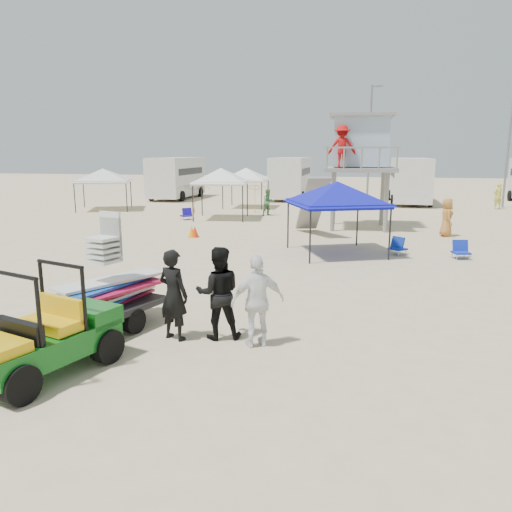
% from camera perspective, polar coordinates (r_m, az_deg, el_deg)
% --- Properties ---
extents(ground, '(140.00, 140.00, 0.00)m').
position_cam_1_polar(ground, '(9.35, -7.11, -11.40)').
color(ground, beige).
rests_on(ground, ground).
extents(utility_cart, '(1.84, 2.63, 1.81)m').
position_cam_1_polar(utility_cart, '(9.02, -23.40, -7.45)').
color(utility_cart, '#0D5815').
rests_on(utility_cart, ground).
extents(surf_trailer, '(1.91, 2.68, 2.17)m').
position_cam_1_polar(surf_trailer, '(10.89, -16.28, -3.51)').
color(surf_trailer, black).
rests_on(surf_trailer, ground).
extents(man_left, '(0.77, 0.63, 1.83)m').
position_cam_1_polar(man_left, '(9.98, -9.42, -4.39)').
color(man_left, black).
rests_on(man_left, ground).
extents(man_mid, '(1.08, 0.95, 1.87)m').
position_cam_1_polar(man_mid, '(9.93, -4.31, -4.24)').
color(man_mid, black).
rests_on(man_mid, ground).
extents(man_right, '(1.12, 0.89, 1.78)m').
position_cam_1_polar(man_right, '(9.50, 0.19, -5.20)').
color(man_right, white).
rests_on(man_right, ground).
extents(lifeguard_tower, '(3.48, 3.48, 5.32)m').
position_cam_1_polar(lifeguard_tower, '(25.08, 11.66, 12.21)').
color(lifeguard_tower, gray).
rests_on(lifeguard_tower, ground).
extents(canopy_blue, '(3.97, 3.97, 3.05)m').
position_cam_1_polar(canopy_blue, '(18.30, 9.27, 7.97)').
color(canopy_blue, black).
rests_on(canopy_blue, ground).
extents(canopy_white_a, '(3.21, 3.21, 3.22)m').
position_cam_1_polar(canopy_white_a, '(27.95, -4.04, 9.71)').
color(canopy_white_a, black).
rests_on(canopy_white_a, ground).
extents(canopy_white_b, '(4.23, 4.23, 3.05)m').
position_cam_1_polar(canopy_white_b, '(33.94, -17.11, 9.29)').
color(canopy_white_b, black).
rests_on(canopy_white_b, ground).
extents(canopy_white_c, '(2.84, 2.84, 3.06)m').
position_cam_1_polar(canopy_white_c, '(33.77, -1.16, 9.81)').
color(canopy_white_c, black).
rests_on(canopy_white_c, ground).
extents(umbrella_a, '(2.68, 2.70, 1.85)m').
position_cam_1_polar(umbrella_a, '(30.78, -7.09, 6.57)').
color(umbrella_a, '#AF3812').
rests_on(umbrella_a, ground).
extents(umbrella_b, '(2.79, 2.80, 1.80)m').
position_cam_1_polar(umbrella_b, '(30.80, -0.06, 6.62)').
color(umbrella_b, orange).
rests_on(umbrella_b, ground).
extents(cone_near, '(0.34, 0.34, 0.50)m').
position_cam_1_polar(cone_near, '(22.11, -7.36, 2.79)').
color(cone_near, orange).
rests_on(cone_near, ground).
extents(cone_far, '(0.34, 0.34, 0.50)m').
position_cam_1_polar(cone_far, '(22.08, -7.00, 2.78)').
color(cone_far, '#EA3607').
rests_on(cone_far, ground).
extents(beach_chair_a, '(0.74, 0.85, 0.64)m').
position_cam_1_polar(beach_chair_a, '(28.05, -7.94, 4.79)').
color(beach_chair_a, '#190D95').
rests_on(beach_chair_a, ground).
extents(beach_chair_b, '(0.65, 0.70, 0.64)m').
position_cam_1_polar(beach_chair_b, '(18.95, 22.34, 0.68)').
color(beach_chair_b, '#1029AF').
rests_on(beach_chair_b, ground).
extents(beach_chair_c, '(0.74, 0.85, 0.64)m').
position_cam_1_polar(beach_chair_c, '(18.97, 15.88, 1.13)').
color(beach_chair_c, '#0E2C99').
rests_on(beach_chair_c, ground).
extents(rv_far_left, '(2.64, 6.80, 3.25)m').
position_cam_1_polar(rv_far_left, '(40.95, -9.10, 9.01)').
color(rv_far_left, silver).
rests_on(rv_far_left, ground).
extents(rv_mid_left, '(2.65, 6.50, 3.25)m').
position_cam_1_polar(rv_mid_left, '(40.06, 3.94, 9.07)').
color(rv_mid_left, silver).
rests_on(rv_mid_left, ground).
extents(rv_mid_right, '(2.64, 7.00, 3.25)m').
position_cam_1_polar(rv_mid_right, '(38.24, 17.19, 8.45)').
color(rv_mid_right, silver).
rests_on(rv_mid_right, ground).
extents(light_pole_left, '(0.14, 0.14, 8.00)m').
position_cam_1_polar(light_pole_left, '(35.08, 12.82, 12.03)').
color(light_pole_left, slate).
rests_on(light_pole_left, ground).
extents(light_pole_right, '(0.14, 0.14, 8.00)m').
position_cam_1_polar(light_pole_right, '(37.69, 26.88, 11.04)').
color(light_pole_right, slate).
rests_on(light_pole_right, ground).
extents(distant_beachgoers, '(14.89, 12.92, 1.73)m').
position_cam_1_polar(distant_beachgoers, '(28.33, 15.14, 5.61)').
color(distant_beachgoers, '#B67334').
rests_on(distant_beachgoers, ground).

